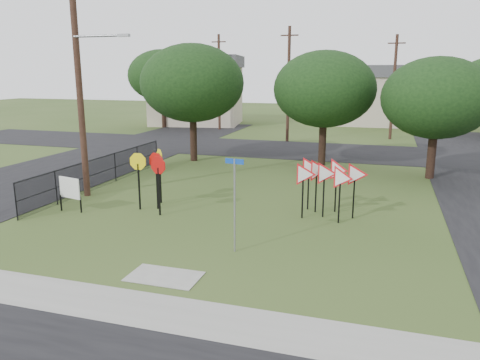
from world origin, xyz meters
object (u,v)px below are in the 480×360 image
stop_sign_cluster (153,167)px  info_board (70,189)px  street_name_sign (235,199)px  yield_sign_cluster (326,175)px

stop_sign_cluster → info_board: size_ratio=1.67×
street_name_sign → stop_sign_cluster: 5.79m
info_board → yield_sign_cluster: bearing=14.4°
info_board → stop_sign_cluster: bearing=24.0°
street_name_sign → yield_sign_cluster: (2.22, 4.67, -0.06)m
street_name_sign → info_board: 8.00m
yield_sign_cluster → info_board: size_ratio=2.01×
stop_sign_cluster → info_board: bearing=-156.0°
yield_sign_cluster → info_board: (-9.90, -2.54, -0.70)m
street_name_sign → stop_sign_cluster: street_name_sign is taller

